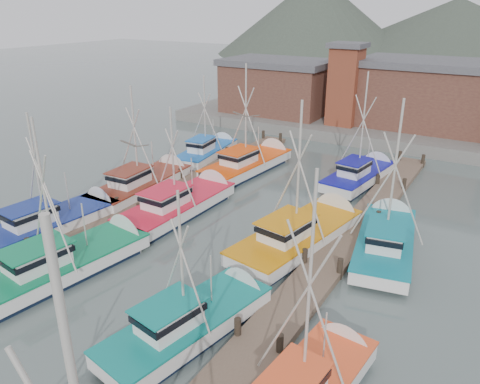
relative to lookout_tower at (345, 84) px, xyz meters
The scene contains 20 objects.
ground 33.52m from the lookout_tower, 86.53° to the right, with size 260.00×260.00×0.00m, color #485754.
dock_left 29.87m from the lookout_tower, 99.80° to the right, with size 2.30×46.00×1.50m.
dock_right 30.79m from the lookout_tower, 72.73° to the right, with size 2.30×46.00×1.50m.
quay 6.67m from the lookout_tower, 63.43° to the left, with size 44.00×16.00×1.20m, color slate.
shed_left 9.30m from the lookout_tower, 167.47° to the left, with size 12.72×8.48×6.20m.
shed_center 8.99m from the lookout_tower, 26.57° to the left, with size 14.84×9.54×6.90m.
lookout_tower is the anchor object (origin of this frame).
distant_hills 90.40m from the lookout_tower, 96.85° to the left, with size 175.00×140.00×42.00m.
boat_4 35.26m from the lookout_tower, 94.40° to the right, with size 4.47×10.52×9.61m.
boat_5 36.23m from the lookout_tower, 80.19° to the right, with size 4.17×9.11×7.70m.
boat_6 33.12m from the lookout_tower, 103.05° to the right, with size 3.87×9.78×8.62m.
boat_8 25.98m from the lookout_tower, 95.21° to the right, with size 3.51×10.13×8.43m.
boat_9 26.65m from the lookout_tower, 75.17° to the right, with size 4.90×10.81×9.80m.
boat_10 25.32m from the lookout_tower, 106.94° to the right, with size 3.81×9.92×9.07m.
boat_11 26.51m from the lookout_tower, 64.56° to the right, with size 4.61×9.85×9.91m.
boat_12 16.34m from the lookout_tower, 99.82° to the right, with size 4.08×10.37×10.07m.
boat_13 15.63m from the lookout_tower, 64.04° to the right, with size 3.83×9.17×9.64m.
boat_14 17.08m from the lookout_tower, 118.10° to the right, with size 3.63×8.78×8.39m.
gull_near 34.63m from the lookout_tower, 85.95° to the right, with size 1.55×0.63×0.24m.
gull_far 29.21m from the lookout_tower, 80.75° to the right, with size 1.54×0.61×0.24m.
Camera 1 is at (14.49, -15.82, 13.54)m, focal length 35.00 mm.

